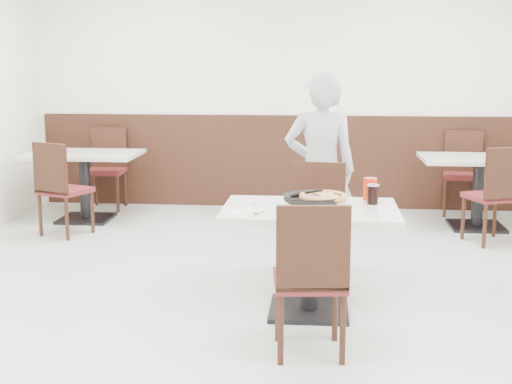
# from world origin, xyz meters

# --- Properties ---
(floor) EXTENTS (7.00, 7.00, 0.00)m
(floor) POSITION_xyz_m (0.00, 0.00, 0.00)
(floor) COLOR #B2B2AC
(floor) RESTS_ON ground
(wall_back) EXTENTS (6.00, 0.04, 2.80)m
(wall_back) POSITION_xyz_m (0.00, 3.50, 1.40)
(wall_back) COLOR white
(wall_back) RESTS_ON floor
(wall_front) EXTENTS (6.00, 0.04, 2.80)m
(wall_front) POSITION_xyz_m (0.00, -3.50, 1.40)
(wall_front) COLOR white
(wall_front) RESTS_ON floor
(wainscot_back) EXTENTS (5.90, 0.03, 1.10)m
(wainscot_back) POSITION_xyz_m (0.00, 3.48, 0.55)
(wainscot_back) COLOR black
(wainscot_back) RESTS_ON floor
(main_table) EXTENTS (1.24, 0.86, 0.75)m
(main_table) POSITION_xyz_m (0.34, -0.13, 0.38)
(main_table) COLOR silver
(main_table) RESTS_ON floor
(chair_near) EXTENTS (0.46, 0.46, 0.95)m
(chair_near) POSITION_xyz_m (0.36, -0.84, 0.47)
(chair_near) COLOR black
(chair_near) RESTS_ON floor
(chair_far) EXTENTS (0.47, 0.47, 0.95)m
(chair_far) POSITION_xyz_m (0.37, 0.49, 0.47)
(chair_far) COLOR black
(chair_far) RESTS_ON floor
(trivet) EXTENTS (0.12, 0.12, 0.04)m
(trivet) POSITION_xyz_m (0.42, -0.10, 0.77)
(trivet) COLOR black
(trivet) RESTS_ON main_table
(pizza_pan) EXTENTS (0.37, 0.37, 0.01)m
(pizza_pan) POSITION_xyz_m (0.36, -0.12, 0.79)
(pizza_pan) COLOR black
(pizza_pan) RESTS_ON trivet
(pizza) EXTENTS (0.33, 0.33, 0.02)m
(pizza) POSITION_xyz_m (0.43, -0.12, 0.81)
(pizza) COLOR #BB7F48
(pizza) RESTS_ON pizza_pan
(pizza_server) EXTENTS (0.08, 0.10, 0.00)m
(pizza_server) POSITION_xyz_m (0.38, -0.17, 0.84)
(pizza_server) COLOR white
(pizza_server) RESTS_ON pizza
(napkin) EXTENTS (0.18, 0.18, 0.00)m
(napkin) POSITION_xyz_m (-0.09, -0.32, 0.75)
(napkin) COLOR white
(napkin) RESTS_ON main_table
(side_plate) EXTENTS (0.19, 0.19, 0.01)m
(side_plate) POSITION_xyz_m (-0.05, -0.29, 0.76)
(side_plate) COLOR silver
(side_plate) RESTS_ON napkin
(fork) EXTENTS (0.06, 0.16, 0.00)m
(fork) POSITION_xyz_m (-0.02, -0.22, 0.77)
(fork) COLOR white
(fork) RESTS_ON side_plate
(cola_glass) EXTENTS (0.08, 0.08, 0.13)m
(cola_glass) POSITION_xyz_m (0.78, 0.03, 0.81)
(cola_glass) COLOR black
(cola_glass) RESTS_ON main_table
(red_cup) EXTENTS (0.10, 0.10, 0.16)m
(red_cup) POSITION_xyz_m (0.77, 0.19, 0.83)
(red_cup) COLOR red
(red_cup) RESTS_ON main_table
(diner_person) EXTENTS (0.63, 0.44, 1.65)m
(diner_person) POSITION_xyz_m (0.41, 1.02, 0.83)
(diner_person) COLOR #AAABAF
(diner_person) RESTS_ON floor
(bg_table_left) EXTENTS (1.27, 0.91, 0.75)m
(bg_table_left) POSITION_xyz_m (-2.17, 2.56, 0.38)
(bg_table_left) COLOR silver
(bg_table_left) RESTS_ON floor
(bg_chair_left_near) EXTENTS (0.56, 0.56, 0.95)m
(bg_chair_left_near) POSITION_xyz_m (-2.15, 1.90, 0.47)
(bg_chair_left_near) COLOR black
(bg_chair_left_near) RESTS_ON floor
(bg_chair_left_far) EXTENTS (0.43, 0.43, 0.95)m
(bg_chair_left_far) POSITION_xyz_m (-2.12, 3.17, 0.47)
(bg_chair_left_far) COLOR black
(bg_chair_left_far) RESTS_ON floor
(bg_table_right) EXTENTS (1.22, 0.83, 0.75)m
(bg_table_right) POSITION_xyz_m (2.06, 2.59, 0.38)
(bg_table_right) COLOR silver
(bg_table_right) RESTS_ON floor
(bg_chair_right_near) EXTENTS (0.55, 0.55, 0.95)m
(bg_chair_right_near) POSITION_xyz_m (2.05, 1.97, 0.47)
(bg_chair_right_near) COLOR black
(bg_chair_right_near) RESTS_ON floor
(bg_chair_right_far) EXTENTS (0.48, 0.48, 0.95)m
(bg_chair_right_far) POSITION_xyz_m (2.01, 3.22, 0.47)
(bg_chair_right_far) COLOR black
(bg_chair_right_far) RESTS_ON floor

